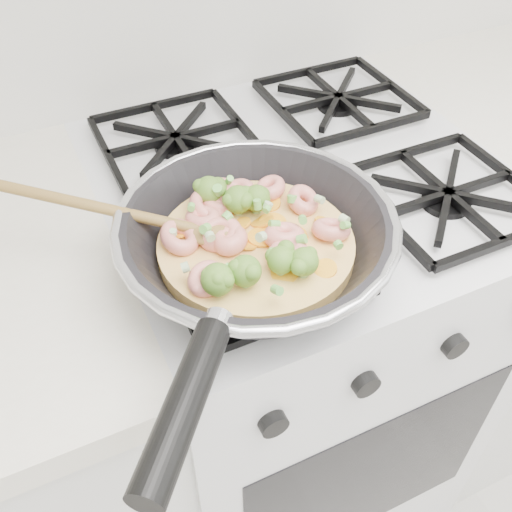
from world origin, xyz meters
name	(u,v)px	position (x,y,z in m)	size (l,w,h in m)	color
stove	(291,349)	(0.00, 1.70, 0.46)	(0.60, 0.60, 0.92)	white
skillet	(253,239)	(-0.16, 1.54, 0.96)	(0.45, 0.45, 0.10)	black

